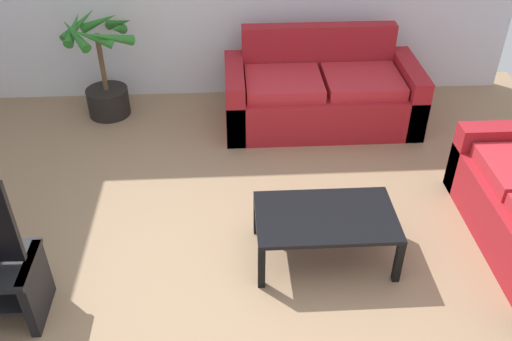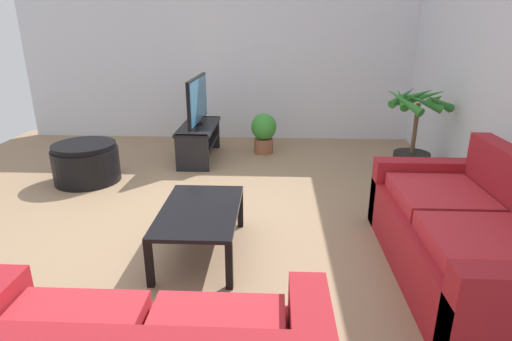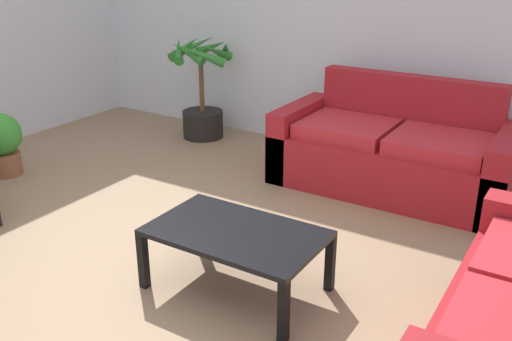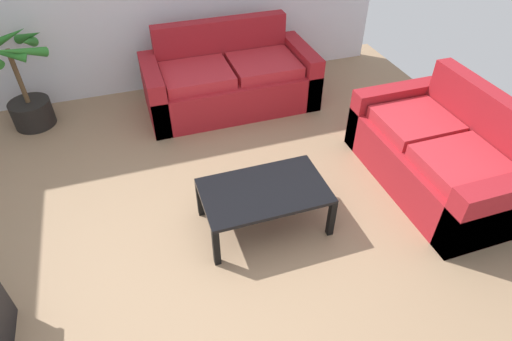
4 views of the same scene
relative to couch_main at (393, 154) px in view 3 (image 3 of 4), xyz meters
The scene contains 6 objects.
ground_plane 2.46m from the couch_main, 110.77° to the right, with size 6.60×6.60×0.00m, color #937556.
wall_back 1.54m from the couch_main, 140.38° to the left, with size 6.00×0.06×2.70m, color silver.
couch_main is the anchor object (origin of this frame).
coffee_table 1.98m from the couch_main, 97.70° to the right, with size 1.00×0.61×0.39m.
potted_palm 2.20m from the couch_main, behind, with size 0.76×0.79×1.07m.
potted_plant_small 3.40m from the couch_main, 153.13° to the right, with size 0.35×0.35×0.57m.
Camera 3 is at (2.23, -2.08, 1.91)m, focal length 39.62 mm.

